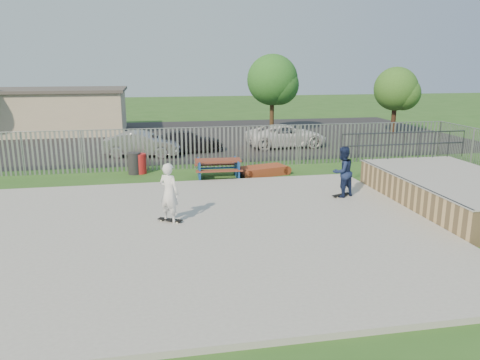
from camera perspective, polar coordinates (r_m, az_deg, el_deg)
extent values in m
plane|color=#2C581E|center=(14.15, -6.07, -6.61)|extent=(120.00, 120.00, 0.00)
cube|color=#999994|center=(14.12, -6.08, -6.33)|extent=(15.00, 12.00, 0.15)
cube|color=tan|center=(18.21, 24.88, -1.42)|extent=(4.00, 7.00, 1.05)
cube|color=#9E9E99|center=(18.09, 25.06, 0.24)|extent=(4.05, 7.05, 0.04)
cylinder|color=#383A3F|center=(17.01, 19.63, -0.01)|extent=(0.06, 7.00, 0.06)
cube|color=maroon|center=(20.64, -2.70, 2.42)|extent=(2.05, 0.89, 0.07)
cube|color=maroon|center=(20.06, -2.52, 1.13)|extent=(2.03, 0.42, 0.06)
cube|color=maroon|center=(21.37, -2.85, 1.92)|extent=(2.03, 0.42, 0.06)
cube|color=navy|center=(20.73, -2.69, 1.33)|extent=(1.87, 1.66, 0.83)
cube|color=brown|center=(21.41, 2.86, 1.15)|extent=(2.21, 1.51, 0.40)
cylinder|color=#AD1A1B|center=(22.09, -12.07, 1.96)|extent=(0.56, 0.56, 0.93)
cylinder|color=#242427|center=(22.05, -12.76, 1.99)|extent=(0.60, 0.60, 1.00)
cube|color=black|center=(32.60, -8.90, 5.12)|extent=(40.00, 18.00, 0.02)
imported|color=#A6A5AA|center=(26.09, -11.83, 4.31)|extent=(4.32, 2.29, 1.35)
imported|color=black|center=(26.91, -6.50, 4.67)|extent=(4.48, 2.56, 1.22)
imported|color=white|center=(28.63, 5.67, 5.39)|extent=(5.02, 2.57, 1.35)
cube|color=#C5B798|center=(37.05, -21.79, 7.68)|extent=(10.00, 6.00, 3.00)
cube|color=#4C4742|center=(36.93, -22.01, 10.14)|extent=(10.40, 6.40, 0.20)
cylinder|color=#46311C|center=(34.71, 3.91, 8.49)|extent=(0.31, 0.31, 3.27)
sphere|color=#275F20|center=(34.57, 3.97, 12.09)|extent=(3.66, 3.66, 3.66)
cylinder|color=#392317|center=(35.75, 18.24, 7.57)|extent=(0.33, 0.33, 2.75)
sphere|color=#315D20|center=(35.61, 18.47, 10.50)|extent=(3.08, 3.08, 3.08)
cube|color=black|center=(17.84, 12.24, -1.75)|extent=(0.81, 0.51, 0.02)
cube|color=black|center=(14.86, -8.51, -4.79)|extent=(0.79, 0.57, 0.02)
imported|color=#162145|center=(17.62, 12.38, 0.98)|extent=(1.12, 1.02, 1.88)
imported|color=white|center=(14.60, -8.63, -1.54)|extent=(0.81, 0.78, 1.88)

